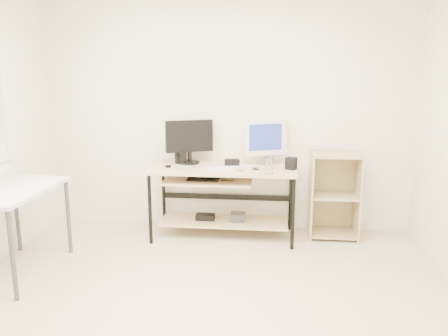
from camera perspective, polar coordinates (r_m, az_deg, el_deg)
room at (r=2.85m, az=-6.42°, el=4.60°), size 4.01×4.01×2.62m
desk at (r=4.55m, az=-0.41°, el=-2.49°), size 1.50×0.65×0.75m
side_table at (r=4.09m, az=-26.05°, el=-3.54°), size 0.60×1.00×0.75m
shelf_unit at (r=4.75m, az=14.09°, el=-3.32°), size 0.50×0.40×0.90m
black_monitor at (r=4.66m, az=-4.56°, el=3.81°), size 0.49×0.25×0.47m
white_imac at (r=4.59m, az=5.47°, el=3.88°), size 0.44×0.23×0.49m
keyboard at (r=4.44m, az=0.61°, el=0.06°), size 0.48×0.29×0.02m
mouse at (r=4.34m, az=2.17°, el=-0.11°), size 0.07×0.11×0.03m
center_speaker at (r=4.53m, az=1.05°, el=0.68°), size 0.16×0.09×0.08m
speaker_left at (r=4.71m, az=-5.92°, el=1.73°), size 0.11×0.11×0.17m
speaker_right at (r=4.44m, az=8.76°, el=0.59°), size 0.13×0.13×0.12m
audio_controller at (r=4.67m, az=-5.39°, el=1.37°), size 0.07×0.05×0.14m
volume_puck at (r=4.53m, az=-7.31°, el=0.24°), size 0.07×0.07×0.03m
smartphone at (r=4.42m, az=4.12°, el=-0.10°), size 0.07×0.11×0.01m
coaster at (r=4.21m, az=5.87°, el=-0.76°), size 0.13×0.13×0.01m
drinking_glass at (r=4.19m, az=5.89°, el=0.29°), size 0.10×0.10×0.15m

